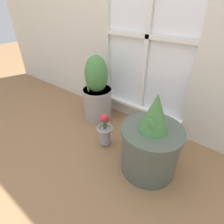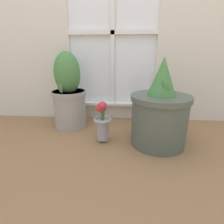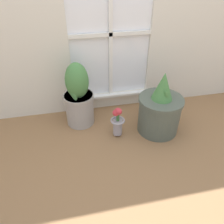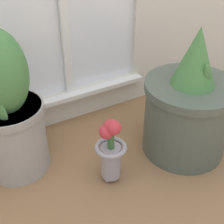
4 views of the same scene
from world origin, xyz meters
TOP-DOWN VIEW (x-y plane):
  - ground_plane at (0.00, 0.00)m, footprint 10.00×10.00m
  - potted_plant_left at (-0.37, 0.44)m, footprint 0.29×0.29m
  - potted_plant_right at (0.37, 0.17)m, footprint 0.41×0.41m
  - flower_vase at (-0.04, 0.17)m, footprint 0.13×0.13m

SIDE VIEW (x-z plane):
  - ground_plane at x=0.00m, z-range 0.00..0.00m
  - flower_vase at x=-0.04m, z-range 0.01..0.33m
  - potted_plant_right at x=0.37m, z-range -0.07..0.55m
  - potted_plant_left at x=-0.37m, z-range -0.03..0.62m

